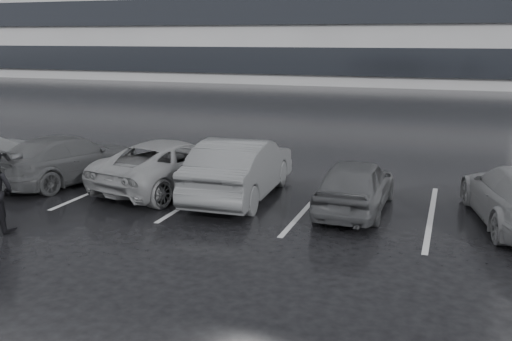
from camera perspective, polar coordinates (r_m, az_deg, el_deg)
The scene contains 6 objects.
ground at distance 11.69m, azimuth -0.44°, elevation -6.41°, with size 160.00×160.00×0.00m, color black.
car_main at distance 13.28m, azimuth 9.92°, elevation -1.42°, with size 1.46×3.63×1.24m, color black.
car_west_a at distance 14.17m, azimuth -1.57°, elevation 0.26°, with size 1.59×4.57×1.50m, color #2E2F31.
car_west_b at distance 15.21m, azimuth -8.27°, elevation 0.64°, with size 2.16×4.69×1.30m, color #525254.
car_west_c at distance 16.57m, azimuth -18.19°, elevation 1.13°, with size 1.81×4.46×1.29m, color black.
stall_stripes at distance 14.19m, azimuth -0.08°, elevation -2.84°, with size 19.72×5.00×0.00m.
Camera 1 is at (3.72, -10.37, 3.93)m, focal length 40.00 mm.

